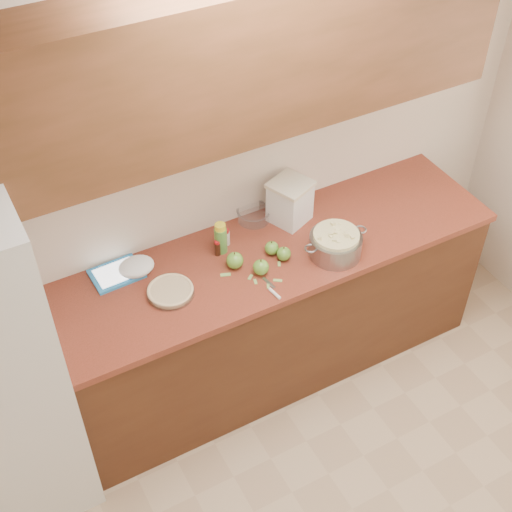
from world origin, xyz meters
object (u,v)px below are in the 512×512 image
flour_canister (290,201)px  tablet (116,274)px  pie (170,291)px  colander (335,244)px

flour_canister → tablet: (-0.98, 0.04, -0.12)m
flour_canister → pie: bearing=-165.1°
pie → flour_canister: bearing=14.9°
colander → tablet: colander is taller
pie → flour_canister: size_ratio=0.90×
colander → flour_canister: flour_canister is taller
colander → flour_canister: bearing=100.7°
tablet → pie: bearing=-55.9°
pie → tablet: size_ratio=0.91×
tablet → flour_canister: bearing=-4.5°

